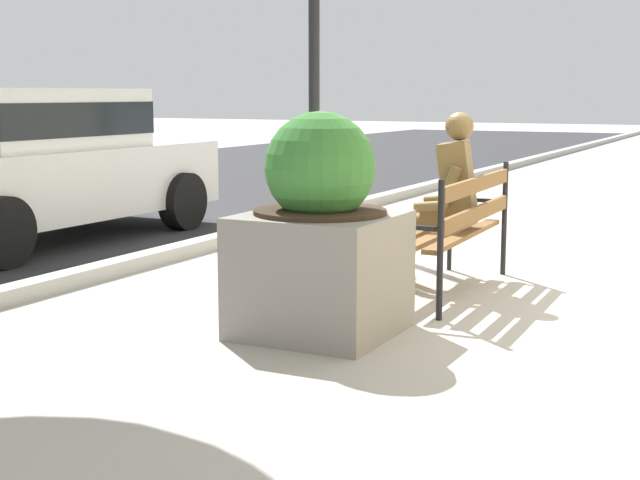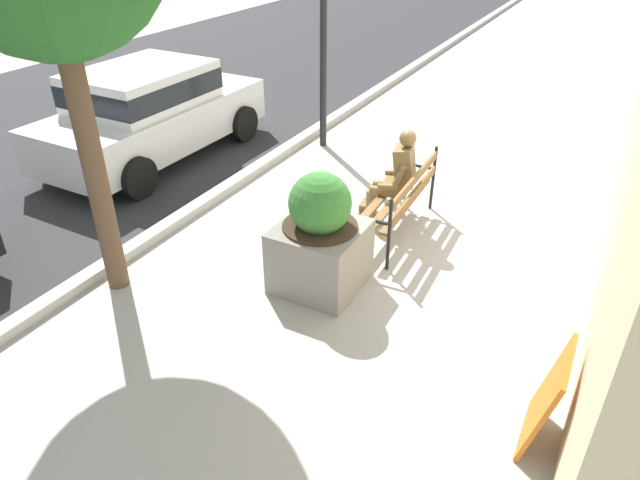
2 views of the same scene
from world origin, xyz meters
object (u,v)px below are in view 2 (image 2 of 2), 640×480
object	(u,v)px
concrete_planter	(320,239)
leaning_signboard	(546,397)
park_bench	(402,197)
bronze_statue_seated	(393,179)
parked_car_white	(150,110)

from	to	relation	value
concrete_planter	leaning_signboard	size ratio (longest dim) A/B	1.56
park_bench	bronze_statue_seated	world-z (taller)	bronze_statue_seated
park_bench	concrete_planter	distance (m)	1.58
concrete_planter	leaning_signboard	world-z (taller)	concrete_planter
park_bench	concrete_planter	size ratio (longest dim) A/B	1.29
leaning_signboard	parked_car_white	bearing A→B (deg)	66.01
bronze_statue_seated	parked_car_white	xyz separation A→B (m)	(0.25, 4.44, 0.17)
concrete_planter	parked_car_white	world-z (taller)	parked_car_white
bronze_statue_seated	concrete_planter	distance (m)	1.76
park_bench	leaning_signboard	world-z (taller)	park_bench
concrete_planter	bronze_statue_seated	bearing A→B (deg)	-5.40
park_bench	concrete_planter	xyz separation A→B (m)	(-1.54, 0.38, 0.07)
park_bench	leaning_signboard	bearing A→B (deg)	-139.23
leaning_signboard	concrete_planter	bearing A→B (deg)	67.74
park_bench	leaning_signboard	distance (m)	3.45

